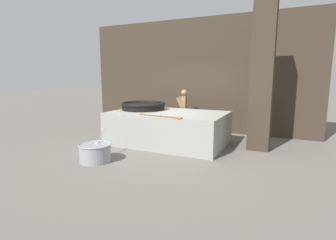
% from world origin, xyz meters
% --- Properties ---
extents(ground_plane, '(60.00, 60.00, 0.00)m').
position_xyz_m(ground_plane, '(0.00, 0.00, 0.00)').
color(ground_plane, '#666059').
extents(back_wall, '(8.25, 0.24, 3.90)m').
position_xyz_m(back_wall, '(0.00, 2.27, 1.95)').
color(back_wall, '#382D23').
rests_on(back_wall, ground_plane).
extents(support_pillar, '(0.55, 0.55, 3.90)m').
position_xyz_m(support_pillar, '(2.44, 0.54, 1.95)').
color(support_pillar, '#382D23').
rests_on(support_pillar, ground_plane).
extents(hearth_platform, '(3.24, 1.97, 0.92)m').
position_xyz_m(hearth_platform, '(0.00, 0.00, 0.46)').
color(hearth_platform, gray).
rests_on(hearth_platform, ground_plane).
extents(giant_wok_near, '(1.35, 1.35, 0.23)m').
position_xyz_m(giant_wok_near, '(-0.92, 0.18, 1.04)').
color(giant_wok_near, black).
rests_on(giant_wok_near, hearth_platform).
extents(stirring_paddle, '(1.27, 0.21, 0.04)m').
position_xyz_m(stirring_paddle, '(0.25, -0.89, 0.94)').
color(stirring_paddle, brown).
rests_on(stirring_paddle, hearth_platform).
extents(cook, '(0.43, 0.59, 1.49)m').
position_xyz_m(cook, '(-0.11, 1.47, 0.81)').
color(cook, '#8C6647').
rests_on(cook, ground_plane).
extents(prep_bowl_vegetables, '(0.74, 0.95, 0.70)m').
position_xyz_m(prep_bowl_vegetables, '(-0.80, -2.18, 0.23)').
color(prep_bowl_vegetables, gray).
rests_on(prep_bowl_vegetables, ground_plane).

